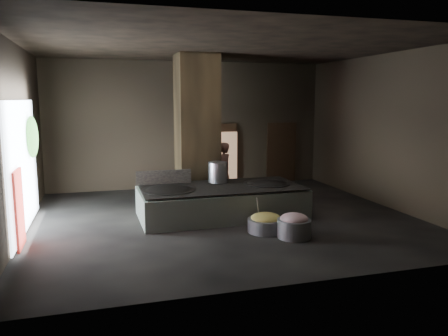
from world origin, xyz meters
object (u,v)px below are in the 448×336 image
object	(u,v)px
stock_pot	(218,172)
veg_basin	(266,225)
cook	(223,172)
wok_right	(267,186)
meat_basin	(294,228)
wok_left	(169,193)
hearth_platform	(221,202)

from	to	relation	value
stock_pot	veg_basin	bearing A→B (deg)	-75.17
cook	wok_right	bearing A→B (deg)	80.34
wok_right	cook	xyz separation A→B (m)	(-0.77, 1.79, 0.17)
stock_pot	meat_basin	distance (m)	3.15
wok_right	meat_basin	size ratio (longest dim) A/B	1.66
wok_left	cook	bearing A→B (deg)	43.04
hearth_platform	stock_pot	world-z (taller)	stock_pot
wok_right	stock_pot	bearing A→B (deg)	158.96
wok_right	wok_left	bearing A→B (deg)	-177.95
hearth_platform	meat_basin	distance (m)	2.54
hearth_platform	wok_left	bearing A→B (deg)	-179.08
cook	veg_basin	xyz separation A→B (m)	(0.07, -3.53, -0.76)
cook	veg_basin	distance (m)	3.61
stock_pot	cook	world-z (taller)	cook
stock_pot	cook	bearing A→B (deg)	67.85
wok_left	wok_right	xyz separation A→B (m)	(2.80, 0.10, 0.00)
wok_left	cook	xyz separation A→B (m)	(2.03, 1.89, 0.17)
hearth_platform	wok_right	world-z (taller)	wok_right
wok_right	meat_basin	bearing A→B (deg)	-95.98
cook	hearth_platform	bearing A→B (deg)	39.61
wok_left	veg_basin	bearing A→B (deg)	-38.03
meat_basin	wok_left	bearing A→B (deg)	138.94
meat_basin	stock_pot	bearing A→B (deg)	110.49
wok_left	stock_pot	size ratio (longest dim) A/B	2.42
cook	stock_pot	bearing A→B (deg)	34.83
veg_basin	wok_left	bearing A→B (deg)	141.97
wok_right	stock_pot	size ratio (longest dim) A/B	2.25
wok_right	cook	size ratio (longest dim) A/B	0.70
cook	veg_basin	size ratio (longest dim) A/B	2.08
veg_basin	wok_right	bearing A→B (deg)	67.81
cook	meat_basin	size ratio (longest dim) A/B	2.35
wok_right	meat_basin	xyz separation A→B (m)	(-0.24, -2.33, -0.54)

